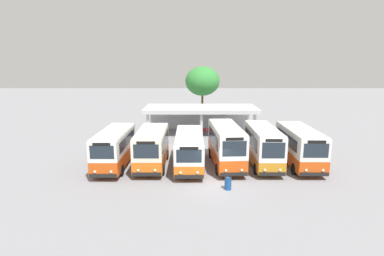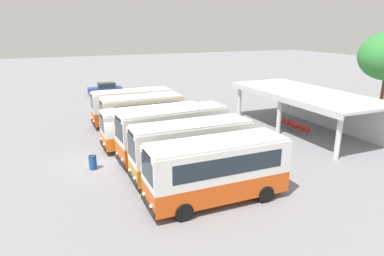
{
  "view_description": "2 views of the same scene",
  "coord_description": "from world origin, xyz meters",
  "px_view_note": "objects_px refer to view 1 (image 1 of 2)",
  "views": [
    {
      "loc": [
        -1.63,
        -21.23,
        8.74
      ],
      "look_at": [
        -1.5,
        9.22,
        2.32
      ],
      "focal_mm": 28.77,
      "sensor_mm": 36.0,
      "label": 1
    },
    {
      "loc": [
        21.49,
        -3.0,
        8.6
      ],
      "look_at": [
        0.91,
        5.98,
        1.9
      ],
      "focal_mm": 31.59,
      "sensor_mm": 36.0,
      "label": 2
    }
  ],
  "objects_px": {
    "litter_bin_apron": "(227,183)",
    "city_bus_far_end_green": "(298,145)",
    "city_bus_fifth_blue": "(261,145)",
    "city_bus_fourth_amber": "(225,144)",
    "waiting_chair_second_from_end": "(193,131)",
    "city_bus_nearest_orange": "(113,147)",
    "waiting_chair_middle_seat": "(198,131)",
    "city_bus_middle_cream": "(188,148)",
    "waiting_chair_end_by_column": "(188,131)",
    "waiting_chair_fifth_seat": "(208,131)",
    "waiting_chair_far_end_seat": "(213,131)",
    "waiting_chair_fourth_seat": "(203,131)",
    "city_bus_second_in_row": "(151,147)"
  },
  "relations": [
    {
      "from": "city_bus_nearest_orange",
      "to": "waiting_chair_middle_seat",
      "type": "distance_m",
      "value": 14.3
    },
    {
      "from": "city_bus_fourth_amber",
      "to": "waiting_chair_end_by_column",
      "type": "height_order",
      "value": "city_bus_fourth_amber"
    },
    {
      "from": "city_bus_fifth_blue",
      "to": "city_bus_nearest_orange",
      "type": "bearing_deg",
      "value": -178.48
    },
    {
      "from": "waiting_chair_fifth_seat",
      "to": "waiting_chair_second_from_end",
      "type": "bearing_deg",
      "value": 179.99
    },
    {
      "from": "city_bus_middle_cream",
      "to": "waiting_chair_far_end_seat",
      "type": "bearing_deg",
      "value": 75.94
    },
    {
      "from": "litter_bin_apron",
      "to": "city_bus_far_end_green",
      "type": "bearing_deg",
      "value": 37.85
    },
    {
      "from": "city_bus_second_in_row",
      "to": "waiting_chair_fourth_seat",
      "type": "height_order",
      "value": "city_bus_second_in_row"
    },
    {
      "from": "city_bus_second_in_row",
      "to": "waiting_chair_second_from_end",
      "type": "xyz_separation_m",
      "value": [
        3.77,
        12.04,
        -1.26
      ]
    },
    {
      "from": "city_bus_nearest_orange",
      "to": "city_bus_fifth_blue",
      "type": "distance_m",
      "value": 12.72
    },
    {
      "from": "city_bus_fourth_amber",
      "to": "city_bus_fifth_blue",
      "type": "bearing_deg",
      "value": -0.96
    },
    {
      "from": "litter_bin_apron",
      "to": "city_bus_fifth_blue",
      "type": "bearing_deg",
      "value": 55.64
    },
    {
      "from": "waiting_chair_fifth_seat",
      "to": "waiting_chair_far_end_seat",
      "type": "height_order",
      "value": "same"
    },
    {
      "from": "city_bus_far_end_green",
      "to": "litter_bin_apron",
      "type": "xyz_separation_m",
      "value": [
        -6.75,
        -5.24,
        -1.35
      ]
    },
    {
      "from": "city_bus_nearest_orange",
      "to": "waiting_chair_far_end_seat",
      "type": "distance_m",
      "value": 15.38
    },
    {
      "from": "city_bus_second_in_row",
      "to": "city_bus_far_end_green",
      "type": "distance_m",
      "value": 12.72
    },
    {
      "from": "city_bus_second_in_row",
      "to": "waiting_chair_fifth_seat",
      "type": "xyz_separation_m",
      "value": [
        5.6,
        12.04,
        -1.26
      ]
    },
    {
      "from": "city_bus_fourth_amber",
      "to": "city_bus_far_end_green",
      "type": "bearing_deg",
      "value": -0.28
    },
    {
      "from": "city_bus_nearest_orange",
      "to": "city_bus_middle_cream",
      "type": "relative_size",
      "value": 0.95
    },
    {
      "from": "city_bus_middle_cream",
      "to": "city_bus_fourth_amber",
      "type": "height_order",
      "value": "city_bus_fourth_amber"
    },
    {
      "from": "waiting_chair_end_by_column",
      "to": "city_bus_fifth_blue",
      "type": "bearing_deg",
      "value": -61.44
    },
    {
      "from": "waiting_chair_middle_seat",
      "to": "litter_bin_apron",
      "type": "height_order",
      "value": "litter_bin_apron"
    },
    {
      "from": "waiting_chair_end_by_column",
      "to": "waiting_chair_fifth_seat",
      "type": "xyz_separation_m",
      "value": [
        2.44,
        0.03,
        0.0
      ]
    },
    {
      "from": "waiting_chair_middle_seat",
      "to": "waiting_chair_fifth_seat",
      "type": "height_order",
      "value": "same"
    },
    {
      "from": "city_bus_second_in_row",
      "to": "city_bus_fourth_amber",
      "type": "distance_m",
      "value": 6.37
    },
    {
      "from": "waiting_chair_end_by_column",
      "to": "city_bus_fourth_amber",
      "type": "bearing_deg",
      "value": -74.65
    },
    {
      "from": "city_bus_fourth_amber",
      "to": "city_bus_middle_cream",
      "type": "bearing_deg",
      "value": -173.0
    },
    {
      "from": "waiting_chair_second_from_end",
      "to": "waiting_chair_fourth_seat",
      "type": "relative_size",
      "value": 1.0
    },
    {
      "from": "city_bus_middle_cream",
      "to": "city_bus_far_end_green",
      "type": "relative_size",
      "value": 1.04
    },
    {
      "from": "city_bus_nearest_orange",
      "to": "city_bus_second_in_row",
      "type": "distance_m",
      "value": 3.18
    },
    {
      "from": "waiting_chair_end_by_column",
      "to": "waiting_chair_fifth_seat",
      "type": "height_order",
      "value": "same"
    },
    {
      "from": "litter_bin_apron",
      "to": "waiting_chair_second_from_end",
      "type": "bearing_deg",
      "value": 97.38
    },
    {
      "from": "city_bus_middle_cream",
      "to": "waiting_chair_end_by_column",
      "type": "height_order",
      "value": "city_bus_middle_cream"
    },
    {
      "from": "city_bus_fifth_blue",
      "to": "city_bus_far_end_green",
      "type": "distance_m",
      "value": 3.18
    },
    {
      "from": "city_bus_fourth_amber",
      "to": "city_bus_fifth_blue",
      "type": "height_order",
      "value": "city_bus_fourth_amber"
    },
    {
      "from": "city_bus_nearest_orange",
      "to": "waiting_chair_end_by_column",
      "type": "bearing_deg",
      "value": 62.28
    },
    {
      "from": "waiting_chair_fourth_seat",
      "to": "waiting_chair_far_end_seat",
      "type": "height_order",
      "value": "same"
    },
    {
      "from": "city_bus_middle_cream",
      "to": "waiting_chair_end_by_column",
      "type": "distance_m",
      "value": 12.11
    },
    {
      "from": "city_bus_nearest_orange",
      "to": "waiting_chair_fourth_seat",
      "type": "distance_m",
      "value": 14.62
    },
    {
      "from": "waiting_chair_fourth_seat",
      "to": "waiting_chair_fifth_seat",
      "type": "relative_size",
      "value": 1.0
    },
    {
      "from": "city_bus_nearest_orange",
      "to": "city_bus_far_end_green",
      "type": "distance_m",
      "value": 15.9
    },
    {
      "from": "waiting_chair_end_by_column",
      "to": "waiting_chair_fifth_seat",
      "type": "distance_m",
      "value": 2.45
    },
    {
      "from": "city_bus_fourth_amber",
      "to": "litter_bin_apron",
      "type": "relative_size",
      "value": 8.39
    },
    {
      "from": "city_bus_fifth_blue",
      "to": "city_bus_fourth_amber",
      "type": "bearing_deg",
      "value": 179.04
    },
    {
      "from": "waiting_chair_end_by_column",
      "to": "city_bus_middle_cream",
      "type": "bearing_deg",
      "value": -89.89
    },
    {
      "from": "city_bus_middle_cream",
      "to": "waiting_chair_fourth_seat",
      "type": "distance_m",
      "value": 12.25
    },
    {
      "from": "city_bus_far_end_green",
      "to": "waiting_chair_end_by_column",
      "type": "relative_size",
      "value": 8.57
    },
    {
      "from": "city_bus_middle_cream",
      "to": "waiting_chair_fifth_seat",
      "type": "relative_size",
      "value": 8.93
    },
    {
      "from": "city_bus_nearest_orange",
      "to": "waiting_chair_far_end_seat",
      "type": "relative_size",
      "value": 8.47
    },
    {
      "from": "waiting_chair_second_from_end",
      "to": "litter_bin_apron",
      "type": "distance_m",
      "value": 17.11
    },
    {
      "from": "city_bus_far_end_green",
      "to": "waiting_chair_end_by_column",
      "type": "height_order",
      "value": "city_bus_far_end_green"
    }
  ]
}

